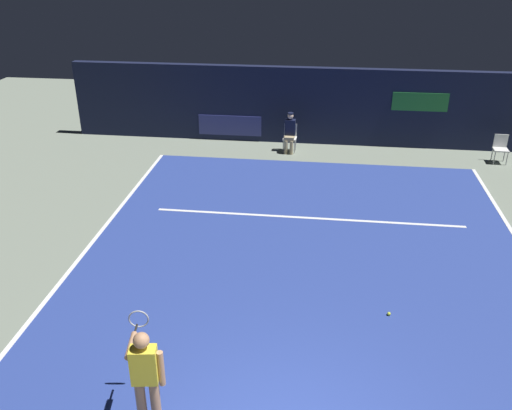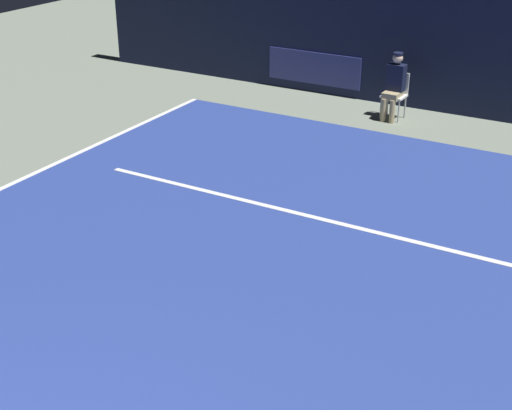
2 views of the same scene
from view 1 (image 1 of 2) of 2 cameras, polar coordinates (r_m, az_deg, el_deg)
ground_plane at (r=11.98m, az=5.04°, el=-6.01°), size 32.26×32.26×0.00m
court_surface at (r=11.98m, az=5.04°, el=-5.99°), size 9.97×12.04×0.01m
line_sideline_right at (r=13.04m, az=-17.23°, el=-4.27°), size 0.10×12.04×0.01m
line_service at (r=13.81m, az=5.45°, el=-1.36°), size 7.78×0.10×0.01m
back_wall at (r=18.80m, az=6.33°, el=10.29°), size 16.91×0.33×2.60m
tennis_player at (r=7.90m, az=-11.53°, el=-17.16°), size 0.72×0.93×1.73m
line_judge_on_chair at (r=18.03m, az=3.58°, el=7.68°), size 0.46×0.54×1.32m
courtside_chair_near at (r=18.81m, az=24.33°, el=5.57°), size 0.45×0.43×0.88m
tennis_ball at (r=10.65m, az=13.80°, el=-11.04°), size 0.07×0.07×0.07m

